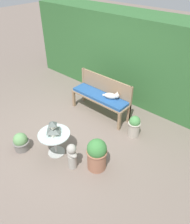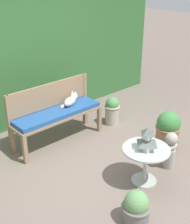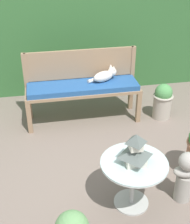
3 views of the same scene
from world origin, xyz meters
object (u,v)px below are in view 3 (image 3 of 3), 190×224
patio_table (134,172)px  potted_plant_table_near (163,101)px  garden_bench (83,89)px  garden_bust (185,176)px  cat (105,75)px  pagoda_birdhouse (135,151)px

patio_table → potted_plant_table_near: bearing=59.5°
garden_bench → garden_bust: garden_bust is taller
garden_bench → potted_plant_table_near: size_ratio=2.98×
cat → patio_table: 1.71m
garden_bench → potted_plant_table_near: (1.11, -0.14, -0.21)m
patio_table → garden_bust: bearing=-3.5°
garden_bust → garden_bench: bearing=118.0°
garden_bench → pagoda_birdhouse: (0.22, -1.64, 0.17)m
garden_bust → potted_plant_table_near: garden_bust is taller
cat → patio_table: bearing=-116.9°
garden_bench → garden_bust: size_ratio=2.74×
cat → potted_plant_table_near: cat is taller
garden_bust → potted_plant_table_near: (0.37, 1.53, -0.03)m
garden_bench → cat: 0.36m
cat → garden_bust: 1.81m
garden_bench → pagoda_birdhouse: pagoda_birdhouse is taller
garden_bench → pagoda_birdhouse: bearing=-82.3°
cat → pagoda_birdhouse: bearing=-116.9°
cat → potted_plant_table_near: 0.90m
pagoda_birdhouse → potted_plant_table_near: pagoda_birdhouse is taller
cat → potted_plant_table_near: size_ratio=0.81×
garden_bust → patio_table: bearing=-179.4°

